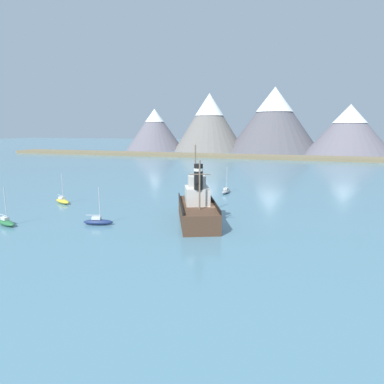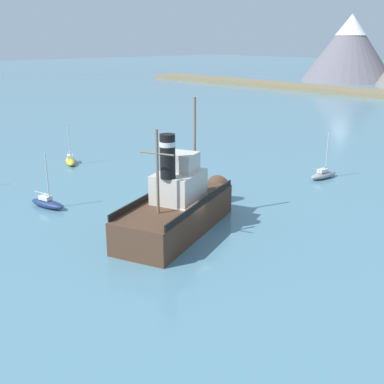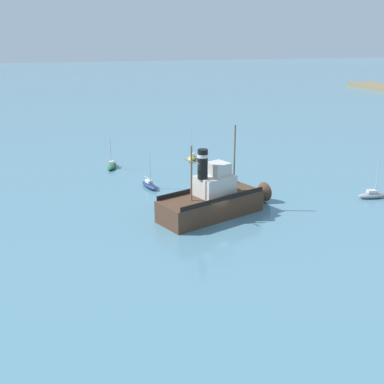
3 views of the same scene
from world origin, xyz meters
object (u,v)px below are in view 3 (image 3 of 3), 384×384
at_px(sailboat_yellow, 192,158).
at_px(sailboat_grey, 373,195).
at_px(sailboat_navy, 149,185).
at_px(old_tugboat, 215,199).
at_px(sailboat_green, 112,166).

relative_size(sailboat_yellow, sailboat_grey, 1.00).
bearing_deg(sailboat_navy, old_tugboat, 24.67).
bearing_deg(old_tugboat, sailboat_yellow, 170.79).
relative_size(old_tugboat, sailboat_green, 2.99).
bearing_deg(sailboat_grey, sailboat_yellow, -145.02).
height_order(old_tugboat, sailboat_green, old_tugboat).
height_order(sailboat_green, sailboat_grey, same).
height_order(sailboat_green, sailboat_navy, same).
bearing_deg(sailboat_green, old_tugboat, 21.83).
distance_m(sailboat_yellow, sailboat_navy, 15.52).
bearing_deg(old_tugboat, sailboat_grey, 90.86).
bearing_deg(sailboat_green, sailboat_navy, 18.71).
bearing_deg(sailboat_navy, sailboat_yellow, 143.57).
bearing_deg(sailboat_green, sailboat_yellow, 96.74).
xyz_separation_m(old_tugboat, sailboat_green, (-22.54, -9.03, -1.40)).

